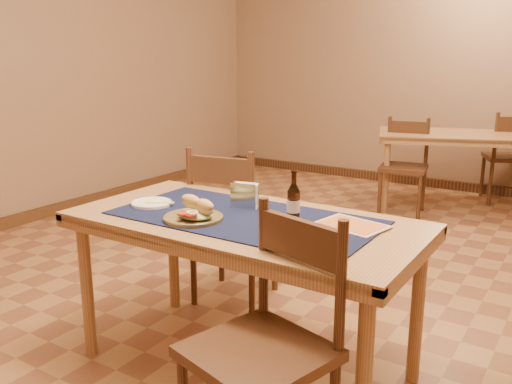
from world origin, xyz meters
The scene contains 15 objects.
room centered at (0.00, 0.00, 1.40)m, with size 6.04×7.04×2.84m.
main_table centered at (0.00, -0.80, 0.67)m, with size 1.60×0.80×0.75m.
placemat centered at (0.00, -0.80, 0.75)m, with size 1.20×0.60×0.01m, color #101A3B.
baseboard centered at (0.00, 0.00, 0.05)m, with size 6.00×7.00×0.10m.
back_table centered at (0.20, 2.67, 0.67)m, with size 1.73×1.25×0.75m.
chair_main_far centered at (-0.48, -0.22, 0.50)m, with size 0.52×0.52×0.96m.
chair_main_near centered at (0.43, -1.30, 0.49)m, with size 0.54×0.54×0.95m.
chair_back_near centered at (-0.22, 2.25, 0.47)m, with size 0.48×0.48×0.90m.
chair_back_far centered at (0.56, 3.18, 0.49)m, with size 0.56×0.56×0.94m.
sandwich_plate centered at (-0.16, -0.96, 0.78)m, with size 0.27×0.27×0.10m.
side_plate centered at (-0.50, -0.87, 0.76)m, with size 0.20×0.20×0.02m.
fork centered at (-0.44, -0.86, 0.77)m, with size 0.13×0.08×0.00m.
beer_bottle centered at (0.21, -0.72, 0.84)m, with size 0.06×0.06×0.22m.
napkin_holder centered at (-0.08, -0.67, 0.81)m, with size 0.14×0.08×0.12m.
menu_card centered at (0.46, -0.66, 0.76)m, with size 0.32×0.26×0.01m.
Camera 1 is at (1.31, -2.75, 1.46)m, focal length 38.00 mm.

